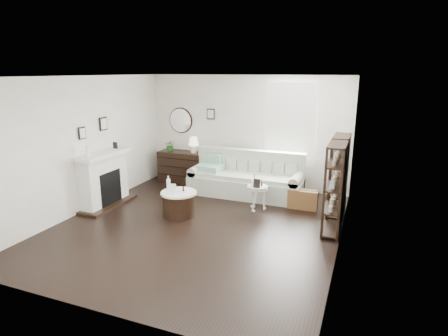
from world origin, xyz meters
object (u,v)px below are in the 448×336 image
at_px(sofa, 246,180).
at_px(drum_table, 179,203).
at_px(pedestal_table, 257,188).
at_px(dresser, 182,167).

relative_size(sofa, drum_table, 3.67).
height_order(sofa, pedestal_table, sofa).
bearing_deg(sofa, pedestal_table, -59.45).
height_order(dresser, pedestal_table, dresser).
distance_m(sofa, dresser, 1.91).
relative_size(sofa, dresser, 2.18).
distance_m(sofa, pedestal_table, 1.04).
relative_size(sofa, pedestal_table, 5.02).
distance_m(dresser, drum_table, 2.37).
xyz_separation_m(sofa, pedestal_table, (0.52, -0.89, 0.14)).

